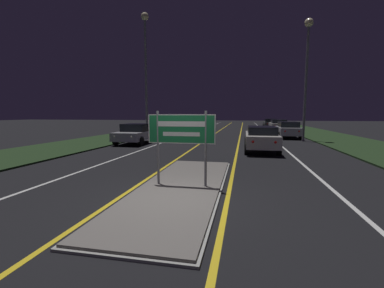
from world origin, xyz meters
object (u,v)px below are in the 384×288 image
object	(u,v)px
highway_sign	(181,133)
car_approaching_0	(136,133)
car_receding_0	(261,138)
car_approaching_2	(195,123)
streetlight_right_near	(307,55)
car_receding_3	(270,123)
car_receding_2	(278,125)
streetlight_left_near	(146,54)
car_receding_1	(288,129)
car_approaching_1	(174,127)

from	to	relation	value
highway_sign	car_approaching_0	distance (m)	11.88
car_receding_0	car_approaching_2	world-z (taller)	car_receding_0
streetlight_right_near	car_approaching_2	distance (m)	23.50
car_receding_0	car_receding_3	size ratio (longest dim) A/B	1.12
streetlight_right_near	car_receding_2	bearing A→B (deg)	92.15
car_receding_2	car_approaching_2	xyz separation A→B (m)	(-11.77, 7.47, -0.04)
car_receding_3	car_approaching_0	xyz separation A→B (m)	(-11.61, -25.02, 0.01)
highway_sign	car_approaching_2	world-z (taller)	highway_sign
car_receding_0	car_approaching_2	size ratio (longest dim) A/B	1.02
streetlight_left_near	car_approaching_0	bearing A→B (deg)	-82.95
car_receding_1	car_receding_3	xyz separation A→B (m)	(0.19, 18.29, -0.03)
highway_sign	car_receding_0	size ratio (longest dim) A/B	0.45
highway_sign	car_receding_3	xyz separation A→B (m)	(5.72, 35.30, -0.86)
car_approaching_0	car_approaching_2	bearing A→B (deg)	90.16
highway_sign	car_receding_1	xyz separation A→B (m)	(5.53, 17.01, -0.83)
car_receding_1	car_receding_0	bearing A→B (deg)	-107.66
car_approaching_0	car_approaching_1	distance (m)	9.89
highway_sign	car_receding_0	world-z (taller)	highway_sign
car_receding_0	streetlight_left_near	bearing A→B (deg)	149.34
car_receding_3	car_approaching_1	world-z (taller)	car_approaching_1
car_approaching_0	car_approaching_1	size ratio (longest dim) A/B	0.92
highway_sign	car_approaching_2	xyz separation A→B (m)	(-5.96, 33.49, -0.84)
streetlight_right_near	car_receding_3	size ratio (longest dim) A/B	2.21
car_receding_0	car_approaching_0	xyz separation A→B (m)	(-8.59, 2.18, -0.03)
streetlight_right_near	car_receding_1	distance (m)	6.41
streetlight_left_near	car_receding_3	distance (m)	25.73
streetlight_left_near	car_approaching_2	size ratio (longest dim) A/B	2.24
highway_sign	car_receding_1	distance (m)	17.91
streetlight_left_near	car_receding_2	bearing A→B (deg)	46.16
streetlight_left_near	car_receding_0	world-z (taller)	streetlight_left_near
streetlight_right_near	car_approaching_2	size ratio (longest dim) A/B	2.01
streetlight_right_near	car_approaching_1	world-z (taller)	streetlight_right_near
highway_sign	car_receding_2	world-z (taller)	highway_sign
car_approaching_0	streetlight_right_near	bearing A→B (deg)	18.13
highway_sign	car_approaching_1	size ratio (longest dim) A/B	0.48
car_receding_0	car_approaching_0	bearing A→B (deg)	165.79
car_receding_2	car_approaching_0	world-z (taller)	car_receding_2
streetlight_left_near	streetlight_right_near	size ratio (longest dim) A/B	1.11
highway_sign	car_receding_1	bearing A→B (deg)	71.99
streetlight_right_near	car_receding_2	world-z (taller)	streetlight_right_near
streetlight_right_near	car_receding_1	world-z (taller)	streetlight_right_near
streetlight_left_near	car_approaching_2	world-z (taller)	streetlight_left_near
streetlight_left_near	car_approaching_0	world-z (taller)	streetlight_left_near
car_receding_3	car_approaching_2	xyz separation A→B (m)	(-11.68, -1.81, 0.02)
streetlight_right_near	car_receding_1	size ratio (longest dim) A/B	2.08
car_receding_3	streetlight_right_near	bearing A→B (deg)	-88.54
streetlight_right_near	car_receding_3	distance (m)	21.83
streetlight_left_near	car_approaching_1	bearing A→B (deg)	86.19
car_receding_1	car_approaching_0	bearing A→B (deg)	-149.48
streetlight_left_near	car_approaching_0	size ratio (longest dim) A/B	2.51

